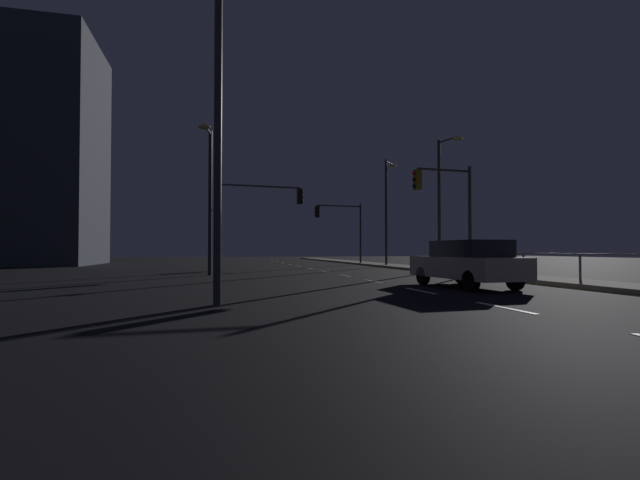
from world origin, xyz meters
name	(u,v)px	position (x,y,z in m)	size (l,w,h in m)	color
ground_plane	(342,275)	(0.00, 17.50, 0.00)	(112.00, 112.00, 0.00)	black
sidewalk_right	(460,272)	(6.50, 17.50, 0.07)	(2.23, 77.00, 0.14)	#9E937F
lane_markings_center	(325,272)	(0.00, 21.00, 0.01)	(0.14, 50.00, 0.01)	silver
lane_edge_line	(398,269)	(5.14, 22.50, 0.01)	(0.14, 53.00, 0.01)	gold
car	(467,263)	(2.11, 9.83, 0.82)	(2.06, 4.49, 1.57)	beige
traffic_light_near_right	(340,220)	(3.97, 31.60, 3.68)	(4.12, 0.46, 5.00)	#2D3033
traffic_light_mid_left	(258,207)	(-3.62, 23.07, 3.82)	(5.19, 0.68, 5.33)	#2D3033
traffic_light_mid_right	(446,198)	(4.59, 15.57, 3.75)	(3.15, 0.38, 5.17)	#38383D
street_lamp_mid_block	(442,191)	(6.74, 19.73, 4.65)	(0.74, 1.69, 7.57)	#38383D
street_lamp_corner	(209,187)	(-6.41, 18.57, 4.29)	(0.64, 1.84, 7.13)	#2D3033
street_lamp_median	(205,102)	(-6.34, 7.12, 4.70)	(1.99, 1.04, 7.86)	#38383D
street_lamp_across_street	(387,202)	(6.37, 27.19, 4.77)	(1.34, 1.26, 7.81)	#2D3033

